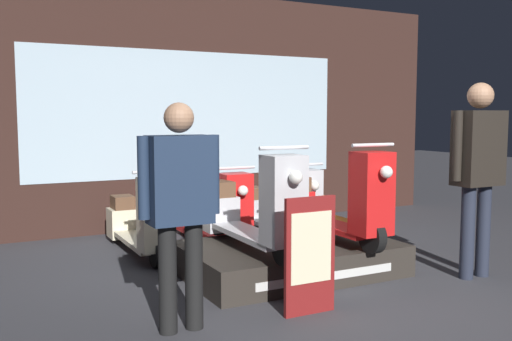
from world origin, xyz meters
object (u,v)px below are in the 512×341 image
scooter_backrow_1 (214,215)px  scooter_backrow_3 (339,204)px  scooter_backrow_2 (280,209)px  price_sign_board (310,255)px  person_left_browsing (180,198)px  scooter_backrow_0 (140,222)px  person_right_browsing (478,161)px  scooter_display_right (334,203)px  scooter_display_left (252,210)px

scooter_backrow_1 → scooter_backrow_3: 1.78m
scooter_backrow_2 → price_sign_board: 2.71m
scooter_backrow_2 → person_left_browsing: bearing=-132.7°
scooter_backrow_3 → person_left_browsing: 3.87m
scooter_backrow_0 → person_right_browsing: person_right_browsing is taller
person_left_browsing → person_right_browsing: size_ratio=0.89×
scooter_backrow_3 → person_left_browsing: person_left_browsing is taller
scooter_display_right → person_right_browsing: bearing=-38.6°
scooter_backrow_0 → scooter_backrow_3: size_ratio=1.00×
scooter_display_right → scooter_display_left: bearing=180.0°
scooter_display_right → scooter_backrow_3: size_ratio=1.00×
scooter_backrow_1 → scooter_backrow_2: bearing=0.0°
scooter_backrow_0 → scooter_backrow_1: 0.89m
scooter_display_right → person_left_browsing: (-1.90, -0.83, 0.29)m
scooter_display_right → scooter_backrow_0: scooter_display_right is taller
scooter_backrow_2 → person_right_browsing: size_ratio=0.95×
scooter_display_left → scooter_backrow_2: (1.16, 1.49, -0.30)m
scooter_backrow_2 → scooter_backrow_3: same height
scooter_backrow_2 → person_right_browsing: bearing=-71.0°
person_right_browsing → person_left_browsing: bearing=180.0°
scooter_display_left → person_left_browsing: person_left_browsing is taller
scooter_backrow_3 → price_sign_board: (-2.03, -2.46, 0.09)m
scooter_display_right → price_sign_board: 1.33m
scooter_backrow_0 → price_sign_board: scooter_backrow_0 is taller
scooter_display_left → scooter_backrow_2: 1.91m
person_right_browsing → scooter_display_right: bearing=141.4°
scooter_display_right → person_left_browsing: 2.09m
scooter_backrow_3 → price_sign_board: 3.19m
price_sign_board → scooter_display_right: bearing=47.1°
scooter_backrow_1 → scooter_backrow_3: same height
scooter_backrow_3 → person_right_browsing: size_ratio=0.95×
scooter_backrow_1 → person_left_browsing: person_left_browsing is taller
scooter_display_left → price_sign_board: (0.01, -0.96, -0.21)m
scooter_display_right → scooter_backrow_0: bearing=135.9°
scooter_backrow_0 → scooter_backrow_3: (2.67, 0.00, 0.00)m
person_left_browsing → price_sign_board: (1.00, -0.13, -0.50)m
scooter_display_left → scooter_backrow_0: scooter_display_left is taller
scooter_backrow_3 → person_right_browsing: 2.44m
price_sign_board → person_left_browsing: bearing=172.5°
scooter_backrow_0 → scooter_backrow_1: bearing=0.0°
scooter_backrow_1 → scooter_backrow_2: 0.89m
scooter_backrow_0 → person_right_browsing: (2.58, -2.33, 0.74)m
scooter_display_right → scooter_backrow_0: size_ratio=1.00×
scooter_backrow_0 → price_sign_board: 2.54m
person_right_browsing → scooter_backrow_3: bearing=87.7°
scooter_backrow_1 → price_sign_board: size_ratio=1.90×
scooter_display_right → scooter_backrow_3: bearing=52.8°
scooter_display_left → price_sign_board: scooter_display_left is taller
scooter_display_left → person_right_browsing: person_right_browsing is taller
scooter_display_right → person_left_browsing: bearing=-156.3°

